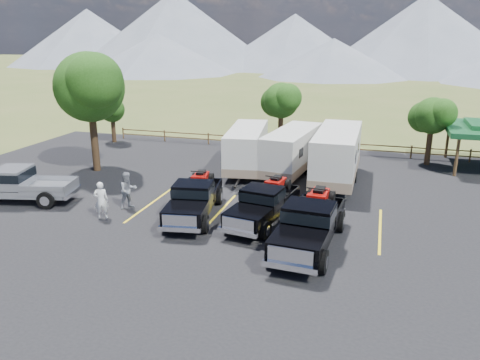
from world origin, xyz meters
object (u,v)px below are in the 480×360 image
(tree_big_nw, at_px, (89,87))
(trailer_right, at_px, (337,156))
(person_a, at_px, (101,200))
(pickup_silver, at_px, (17,184))
(rig_center, at_px, (264,203))
(rig_right, at_px, (310,223))
(rig_left, at_px, (194,198))
(trailer_left, at_px, (247,149))
(person_b, at_px, (128,190))
(trailer_center, at_px, (292,152))

(tree_big_nw, relative_size, trailer_right, 0.84)
(person_a, bearing_deg, pickup_silver, -37.05)
(rig_center, height_order, person_a, rig_center)
(tree_big_nw, distance_m, rig_right, 17.94)
(rig_left, xyz_separation_m, rig_right, (6.08, -1.83, 0.10))
(tree_big_nw, bearing_deg, trailer_left, 15.50)
(rig_center, bearing_deg, rig_left, -165.09)
(person_a, relative_size, person_b, 0.97)
(person_a, bearing_deg, rig_right, 149.82)
(rig_right, bearing_deg, rig_center, 143.36)
(rig_left, distance_m, pickup_silver, 10.10)
(rig_right, xyz_separation_m, trailer_center, (-2.75, 10.47, 0.47))
(rig_left, height_order, rig_center, rig_left)
(trailer_right, bearing_deg, rig_right, -91.05)
(trailer_left, relative_size, pickup_silver, 1.26)
(tree_big_nw, xyz_separation_m, rig_right, (15.58, -7.67, -4.49))
(rig_left, height_order, trailer_left, trailer_left)
(trailer_center, height_order, person_a, trailer_center)
(person_a, distance_m, person_b, 1.78)
(trailer_center, distance_m, person_b, 11.15)
(rig_center, bearing_deg, person_a, -156.75)
(tree_big_nw, distance_m, trailer_center, 13.74)
(trailer_left, height_order, trailer_right, trailer_right)
(tree_big_nw, distance_m, trailer_left, 10.93)
(trailer_right, distance_m, pickup_silver, 18.42)
(trailer_right, bearing_deg, tree_big_nw, -173.31)
(tree_big_nw, height_order, person_b, tree_big_nw)
(person_b, bearing_deg, rig_right, -64.85)
(person_b, bearing_deg, rig_center, -51.58)
(trailer_center, distance_m, pickup_silver, 16.41)
(trailer_center, bearing_deg, rig_left, -103.95)
(person_b, bearing_deg, trailer_left, 10.53)
(pickup_silver, bearing_deg, trailer_left, 118.92)
(pickup_silver, bearing_deg, trailer_right, 104.22)
(rig_left, bearing_deg, person_a, -168.61)
(trailer_right, height_order, person_b, trailer_right)
(rig_right, relative_size, pickup_silver, 1.02)
(person_b, bearing_deg, pickup_silver, 134.05)
(trailer_left, bearing_deg, pickup_silver, -145.94)
(trailer_center, xyz_separation_m, person_a, (-7.64, -10.28, -0.59))
(rig_right, distance_m, person_a, 10.40)
(rig_left, bearing_deg, person_b, 169.75)
(pickup_silver, height_order, person_a, pickup_silver)
(rig_left, relative_size, rig_center, 1.03)
(tree_big_nw, xyz_separation_m, trailer_right, (15.77, 1.83, -3.84))
(trailer_center, distance_m, trailer_right, 3.10)
(trailer_left, bearing_deg, trailer_center, -6.54)
(rig_left, bearing_deg, trailer_center, 59.63)
(rig_right, height_order, trailer_right, trailer_right)
(pickup_silver, bearing_deg, tree_big_nw, 161.92)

